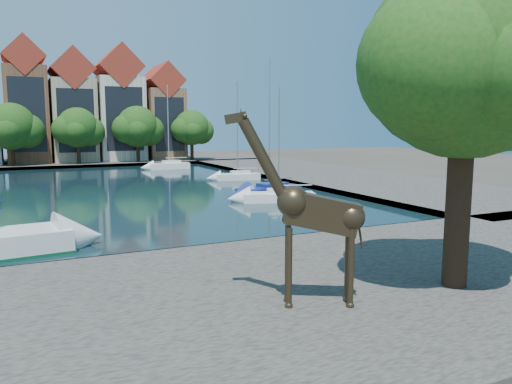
% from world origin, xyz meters
% --- Properties ---
extents(ground, '(160.00, 160.00, 0.00)m').
position_xyz_m(ground, '(0.00, 0.00, 0.00)').
color(ground, '#38332B').
rests_on(ground, ground).
extents(water_basin, '(38.00, 50.00, 0.08)m').
position_xyz_m(water_basin, '(0.00, 24.00, 0.04)').
color(water_basin, black).
rests_on(water_basin, ground).
extents(near_quay, '(50.00, 14.00, 0.50)m').
position_xyz_m(near_quay, '(0.00, -7.00, 0.25)').
color(near_quay, '#544F48').
rests_on(near_quay, ground).
extents(far_quay, '(60.00, 16.00, 0.50)m').
position_xyz_m(far_quay, '(0.00, 56.00, 0.25)').
color(far_quay, '#544F48').
rests_on(far_quay, ground).
extents(right_quay, '(14.00, 52.00, 0.50)m').
position_xyz_m(right_quay, '(25.00, 24.00, 0.25)').
color(right_quay, '#544F48').
rests_on(right_quay, ground).
extents(plane_tree, '(8.32, 6.40, 10.62)m').
position_xyz_m(plane_tree, '(7.62, -9.01, 7.67)').
color(plane_tree, '#332114').
rests_on(plane_tree, near_quay).
extents(townhouse_center, '(5.44, 9.18, 16.93)m').
position_xyz_m(townhouse_center, '(-4.00, 55.99, 8.36)').
color(townhouse_center, brown).
rests_on(townhouse_center, far_quay).
extents(townhouse_east_inner, '(5.94, 9.18, 15.79)m').
position_xyz_m(townhouse_east_inner, '(2.00, 55.99, 7.73)').
color(townhouse_east_inner, tan).
rests_on(townhouse_east_inner, far_quay).
extents(townhouse_east_mid, '(6.43, 9.18, 16.65)m').
position_xyz_m(townhouse_east_mid, '(8.50, 55.99, 8.10)').
color(townhouse_east_mid, beige).
rests_on(townhouse_east_mid, far_quay).
extents(townhouse_east_end, '(5.44, 9.18, 14.43)m').
position_xyz_m(townhouse_east_end, '(15.00, 55.99, 7.11)').
color(townhouse_east_end, brown).
rests_on(townhouse_east_end, far_quay).
extents(far_tree_mid_west, '(7.80, 6.00, 8.00)m').
position_xyz_m(far_tree_mid_west, '(-5.89, 50.49, 5.29)').
color(far_tree_mid_west, '#332114').
rests_on(far_tree_mid_west, far_quay).
extents(far_tree_mid_east, '(7.02, 5.40, 7.52)m').
position_xyz_m(far_tree_mid_east, '(2.10, 50.49, 5.13)').
color(far_tree_mid_east, '#332114').
rests_on(far_tree_mid_east, far_quay).
extents(far_tree_east, '(7.54, 5.80, 7.84)m').
position_xyz_m(far_tree_east, '(10.11, 50.49, 5.24)').
color(far_tree_east, '#332114').
rests_on(far_tree_east, far_quay).
extents(far_tree_far_east, '(6.76, 5.20, 7.36)m').
position_xyz_m(far_tree_far_east, '(18.09, 50.49, 5.08)').
color(far_tree_far_east, '#332114').
rests_on(far_tree_far_east, far_quay).
extents(giraffe_statue, '(3.78, 2.04, 5.70)m').
position_xyz_m(giraffe_statue, '(2.22, -8.44, 3.30)').
color(giraffe_statue, '#312718').
rests_on(giraffe_statue, near_quay).
extents(sailboat_right_a, '(5.65, 3.61, 8.41)m').
position_xyz_m(sailboat_right_a, '(12.00, 11.86, 0.58)').
color(sailboat_right_a, white).
rests_on(sailboat_right_a, water_basin).
extents(sailboat_right_b, '(5.95, 3.41, 10.90)m').
position_xyz_m(sailboat_right_b, '(13.06, 15.47, 0.61)').
color(sailboat_right_b, navy).
rests_on(sailboat_right_b, water_basin).
extents(sailboat_right_c, '(4.74, 2.49, 9.98)m').
position_xyz_m(sailboat_right_c, '(15.00, 26.48, 0.61)').
color(sailboat_right_c, silver).
rests_on(sailboat_right_c, water_basin).
extents(sailboat_right_d, '(5.12, 1.91, 10.60)m').
position_xyz_m(sailboat_right_d, '(12.00, 41.67, 0.71)').
color(sailboat_right_d, white).
rests_on(sailboat_right_d, water_basin).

